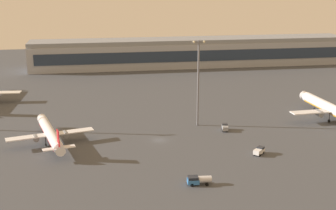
# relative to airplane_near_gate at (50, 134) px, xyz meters

# --- Properties ---
(ground_plane) EXTENTS (416.00, 416.00, 0.00)m
(ground_plane) POSITION_rel_airplane_near_gate_xyz_m (35.02, -2.22, -3.46)
(ground_plane) COLOR #424449
(terminal_building) EXTENTS (187.28, 22.40, 16.40)m
(terminal_building) POSITION_rel_airplane_near_gate_xyz_m (72.12, 123.77, 4.64)
(terminal_building) COLOR #9EA3AD
(terminal_building) RESTS_ON ground
(airplane_near_gate) EXTENTS (27.61, 35.20, 9.15)m
(airplane_near_gate) POSITION_rel_airplane_near_gate_xyz_m (0.00, 0.00, 0.00)
(airplane_near_gate) COLOR white
(airplane_near_gate) RESTS_ON ground
(airplane_mid_apron) EXTENTS (33.48, 43.01, 11.03)m
(airplane_mid_apron) POSITION_rel_airplane_near_gate_xyz_m (101.90, 8.76, 0.71)
(airplane_mid_apron) COLOR white
(airplane_mid_apron) RESTS_ON ground
(cargo_loader) EXTENTS (4.34, 4.29, 2.25)m
(cargo_loader) POSITION_rel_airplane_near_gate_xyz_m (63.19, -19.62, -2.28)
(cargo_loader) COLOR white
(cargo_loader) RESTS_ON ground
(baggage_tractor) EXTENTS (2.68, 4.43, 2.25)m
(baggage_tractor) POSITION_rel_airplane_near_gate_xyz_m (59.19, 3.80, -2.28)
(baggage_tractor) COLOR gray
(baggage_tractor) RESTS_ON ground
(fuel_truck) EXTENTS (6.41, 2.70, 2.35)m
(fuel_truck) POSITION_rel_airplane_near_gate_xyz_m (40.33, -37.15, -2.09)
(fuel_truck) COLOR #3372BF
(fuel_truck) RESTS_ON ground
(apron_light_west) EXTENTS (4.80, 0.90, 30.88)m
(apron_light_west) POSITION_rel_airplane_near_gate_xyz_m (50.95, 11.13, 13.89)
(apron_light_west) COLOR slate
(apron_light_west) RESTS_ON ground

